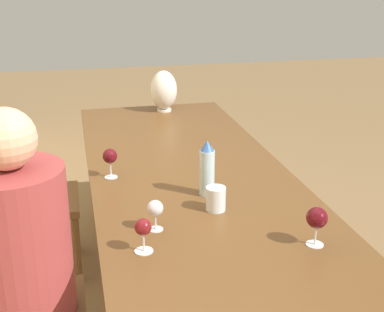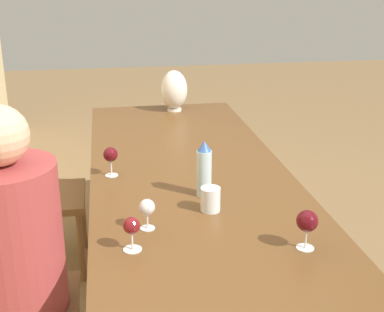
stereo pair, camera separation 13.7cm
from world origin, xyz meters
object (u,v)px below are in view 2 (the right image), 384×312
(wine_glass_3, at_px, (147,208))
(person_near, at_px, (18,259))
(vase, at_px, (174,90))
(wine_glass_1, at_px, (111,155))
(wine_glass_2, at_px, (132,227))
(chair_far, at_px, (32,191))
(wine_glass_0, at_px, (307,222))
(water_bottle, at_px, (204,169))
(chair_near, at_px, (0,302))
(water_tumbler, at_px, (210,199))

(wine_glass_3, xyz_separation_m, person_near, (0.00, 0.48, -0.17))
(vase, distance_m, wine_glass_1, 1.21)
(person_near, bearing_deg, vase, -25.76)
(wine_glass_2, bearing_deg, chair_far, 22.51)
(vase, height_order, wine_glass_2, vase)
(wine_glass_0, bearing_deg, vase, 6.06)
(wine_glass_1, bearing_deg, wine_glass_0, -140.75)
(wine_glass_0, bearing_deg, water_bottle, 27.57)
(wine_glass_0, bearing_deg, person_near, 76.71)
(water_bottle, distance_m, chair_near, 0.96)
(water_bottle, height_order, wine_glass_0, water_bottle)
(vase, distance_m, wine_glass_2, 1.88)
(water_bottle, bearing_deg, person_near, 109.80)
(chair_near, bearing_deg, water_bottle, -72.05)
(wine_glass_1, distance_m, wine_glass_3, 0.58)
(vase, xyz_separation_m, wine_glass_3, (-1.69, 0.33, -0.06))
(water_bottle, relative_size, wine_glass_1, 1.75)
(water_bottle, height_order, chair_far, water_bottle)
(person_near, bearing_deg, wine_glass_3, -90.08)
(wine_glass_2, bearing_deg, chair_near, 73.20)
(water_tumbler, relative_size, chair_far, 0.11)
(vase, bearing_deg, water_bottle, 177.48)
(vase, height_order, wine_glass_1, vase)
(chair_near, bearing_deg, wine_glass_3, -90.07)
(water_bottle, xyz_separation_m, wine_glass_0, (-0.51, -0.27, -0.02))
(water_tumbler, distance_m, wine_glass_1, 0.59)
(wine_glass_3, xyz_separation_m, chair_near, (0.00, 0.57, -0.35))
(wine_glass_2, bearing_deg, wine_glass_1, 4.40)
(wine_glass_2, bearing_deg, person_near, 70.09)
(water_bottle, distance_m, wine_glass_2, 0.54)
(water_tumbler, xyz_separation_m, wine_glass_0, (-0.36, -0.27, 0.05))
(wine_glass_1, bearing_deg, water_tumbler, -139.14)
(chair_far, bearing_deg, vase, -54.97)
(water_bottle, height_order, wine_glass_3, water_bottle)
(wine_glass_2, xyz_separation_m, wine_glass_3, (0.15, -0.07, -0.00))
(wine_glass_1, xyz_separation_m, wine_glass_3, (-0.56, -0.12, -0.02))
(vase, bearing_deg, wine_glass_2, 167.84)
(water_bottle, height_order, chair_near, water_bottle)
(wine_glass_0, xyz_separation_m, chair_near, (0.24, 1.10, -0.37))
(vase, relative_size, chair_far, 0.31)
(water_bottle, relative_size, vase, 0.90)
(water_tumbler, bearing_deg, wine_glass_2, 128.79)
(wine_glass_2, distance_m, wine_glass_3, 0.16)
(wine_glass_1, bearing_deg, chair_near, 141.55)
(vase, bearing_deg, wine_glass_1, 158.15)
(water_bottle, xyz_separation_m, wine_glass_1, (0.29, 0.39, -0.02))
(vase, distance_m, wine_glass_0, 1.94)
(vase, xyz_separation_m, wine_glass_2, (-1.84, 0.40, -0.05))
(wine_glass_0, height_order, wine_glass_3, wine_glass_0)
(vase, distance_m, chair_near, 1.95)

